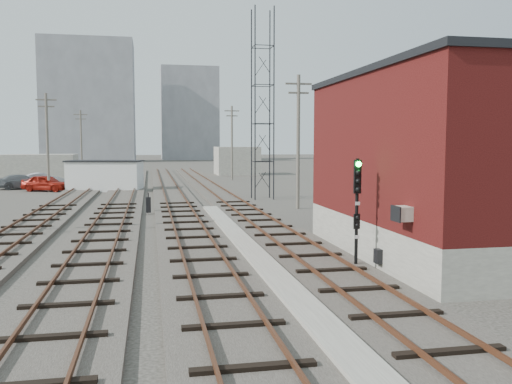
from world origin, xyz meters
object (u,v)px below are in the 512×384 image
object	(u,v)px
site_trailer	(105,176)
car_grey	(23,182)
signal_mast	(357,205)
car_silver	(43,180)
car_red	(46,183)
switch_stand	(148,205)

from	to	relation	value
site_trailer	car_grey	bearing A→B (deg)	165.98
site_trailer	car_grey	world-z (taller)	site_trailer
signal_mast	car_silver	distance (m)	45.52
car_silver	site_trailer	bearing A→B (deg)	-153.10
car_silver	car_red	bearing A→B (deg)	175.73
car_red	car_grey	size ratio (longest dim) A/B	0.92
site_trailer	car_red	bearing A→B (deg)	-175.79
site_trailer	car_red	distance (m)	5.48
switch_stand	car_red	size ratio (longest dim) A/B	0.28
car_red	car_silver	distance (m)	6.44
site_trailer	car_red	xyz separation A→B (m)	(-5.38, 0.75, -0.69)
site_trailer	switch_stand	bearing A→B (deg)	-65.31
car_silver	car_grey	xyz separation A→B (m)	(-1.30, -3.03, 0.00)
car_silver	car_grey	bearing A→B (deg)	139.46
switch_stand	car_grey	size ratio (longest dim) A/B	0.26
car_red	signal_mast	bearing A→B (deg)	-131.76
site_trailer	car_silver	world-z (taller)	site_trailer
signal_mast	site_trailer	world-z (taller)	signal_mast
signal_mast	car_silver	bearing A→B (deg)	113.34
switch_stand	car_red	bearing A→B (deg)	112.09
site_trailer	car_silver	xyz separation A→B (m)	(-6.84, 7.02, -0.75)
car_red	car_grey	bearing A→B (deg)	63.53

